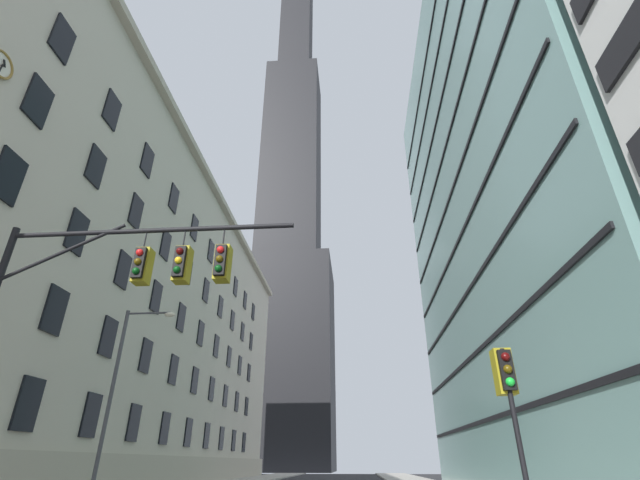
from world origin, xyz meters
name	(u,v)px	position (x,y,z in m)	size (l,w,h in m)	color
station_building	(107,305)	(-18.10, 28.80, 13.94)	(14.86, 69.61, 27.93)	beige
dark_skyscraper	(291,202)	(-13.37, 98.40, 67.28)	(22.78, 22.78, 227.06)	black
glass_office_midrise	(544,185)	(18.36, 23.66, 20.97)	(14.82, 36.46, 41.94)	gray
traffic_signal_mast	(119,290)	(-3.14, 4.79, 5.93)	(8.53, 0.63, 7.83)	black
traffic_light_near_right	(507,383)	(6.70, 4.78, 3.37)	(0.40, 0.63, 4.00)	black
street_lamppost	(121,381)	(-7.60, 14.19, 5.08)	(2.55, 0.32, 8.32)	#47474C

